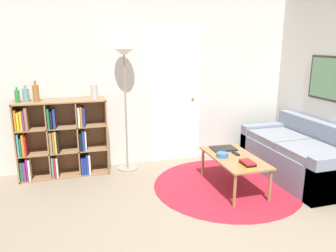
{
  "coord_description": "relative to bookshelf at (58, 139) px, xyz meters",
  "views": [
    {
      "loc": [
        -1.2,
        -2.25,
        1.82
      ],
      "look_at": [
        -0.13,
        1.37,
        0.85
      ],
      "focal_mm": 35.0,
      "sensor_mm": 36.0,
      "label": 1
    }
  ],
  "objects": [
    {
      "name": "bottle_right",
      "position": [
        -0.22,
        -0.03,
        0.66
      ],
      "size": [
        0.08,
        0.08,
        0.28
      ],
      "color": "olive",
      "rests_on": "bookshelf"
    },
    {
      "name": "bottle_left",
      "position": [
        -0.45,
        -0.02,
        0.63
      ],
      "size": [
        0.06,
        0.06,
        0.2
      ],
      "color": "#2D8438",
      "rests_on": "bookshelf"
    },
    {
      "name": "bowl",
      "position": [
        1.98,
        -1.04,
        -0.07
      ],
      "size": [
        0.15,
        0.15,
        0.05
      ],
      "color": "teal",
      "rests_on": "coffee_table"
    },
    {
      "name": "wall_back",
      "position": [
        1.44,
        0.21,
        0.77
      ],
      "size": [
        7.31,
        0.11,
        2.6
      ],
      "color": "silver",
      "rests_on": "ground_plane"
    },
    {
      "name": "bookshelf",
      "position": [
        0.0,
        0.0,
        0.0
      ],
      "size": [
        1.2,
        0.34,
        1.06
      ],
      "color": "#936B47",
      "rests_on": "ground_plane"
    },
    {
      "name": "remote",
      "position": [
        2.19,
        -1.0,
        -0.09
      ],
      "size": [
        0.05,
        0.14,
        0.02
      ],
      "color": "black",
      "rests_on": "coffee_table"
    },
    {
      "name": "floor_lamp",
      "position": [
        0.94,
        -0.03,
        0.89
      ],
      "size": [
        0.29,
        0.29,
        1.74
      ],
      "color": "gray",
      "rests_on": "ground_plane"
    },
    {
      "name": "vase_on_shelf",
      "position": [
        0.52,
        -0.01,
        0.64
      ],
      "size": [
        0.1,
        0.1,
        0.2
      ],
      "color": "#B7B2A8",
      "rests_on": "bookshelf"
    },
    {
      "name": "rug",
      "position": [
        2.08,
        -1.0,
        -0.52
      ],
      "size": [
        1.9,
        1.9,
        0.01
      ],
      "color": "maroon",
      "rests_on": "ground_plane"
    },
    {
      "name": "book_stack_on_table",
      "position": [
        2.12,
        -1.42,
        -0.07
      ],
      "size": [
        0.13,
        0.2,
        0.06
      ],
      "color": "gold",
      "rests_on": "coffee_table"
    },
    {
      "name": "coffee_table",
      "position": [
        2.13,
        -1.08,
        -0.14
      ],
      "size": [
        0.54,
        1.01,
        0.42
      ],
      "color": "#996B42",
      "rests_on": "ground_plane"
    },
    {
      "name": "couch",
      "position": [
        3.2,
        -0.99,
        -0.24
      ],
      "size": [
        0.83,
        1.67,
        0.76
      ],
      "color": "gray",
      "rests_on": "ground_plane"
    },
    {
      "name": "bottle_middle",
      "position": [
        -0.35,
        0.02,
        0.63
      ],
      "size": [
        0.08,
        0.08,
        0.22
      ],
      "color": "#6B93A3",
      "rests_on": "bookshelf"
    },
    {
      "name": "laptop",
      "position": [
        2.13,
        -0.77,
        -0.09
      ],
      "size": [
        0.33,
        0.25,
        0.02
      ],
      "color": "black",
      "rests_on": "coffee_table"
    }
  ]
}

